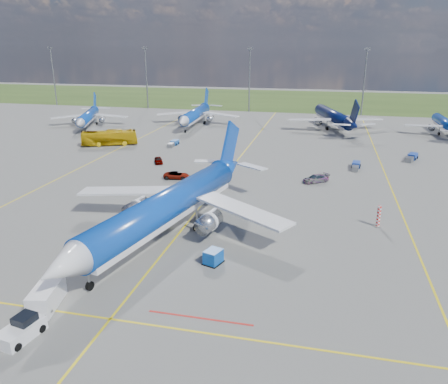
% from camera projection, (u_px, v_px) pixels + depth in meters
% --- Properties ---
extents(ground, '(400.00, 400.00, 0.00)m').
position_uv_depth(ground, '(180.00, 232.00, 58.46)').
color(ground, '#5A5A58').
rests_on(ground, ground).
extents(grass_strip, '(400.00, 80.00, 0.01)m').
position_uv_depth(grass_strip, '(286.00, 100.00, 196.75)').
color(grass_strip, '#2D4719').
rests_on(grass_strip, ground).
extents(taxiway_lines, '(60.25, 160.00, 0.02)m').
position_uv_depth(taxiway_lines, '(227.00, 175.00, 83.96)').
color(taxiway_lines, yellow).
rests_on(taxiway_lines, ground).
extents(floodlight_masts, '(202.20, 0.50, 22.70)m').
position_uv_depth(floodlight_masts, '(305.00, 78.00, 153.67)').
color(floodlight_masts, slate).
rests_on(floodlight_masts, ground).
extents(warning_post, '(0.50, 0.50, 3.00)m').
position_uv_depth(warning_post, '(379.00, 216.00, 59.78)').
color(warning_post, red).
rests_on(warning_post, ground).
extents(bg_jet_nw, '(34.26, 39.01, 8.54)m').
position_uv_depth(bg_jet_nw, '(89.00, 126.00, 133.43)').
color(bg_jet_nw, '#0B3BA0').
rests_on(bg_jet_nw, ground).
extents(bg_jet_nnw, '(29.70, 38.04, 9.63)m').
position_uv_depth(bg_jet_nnw, '(196.00, 125.00, 135.18)').
color(bg_jet_nnw, '#0B3BA0').
rests_on(bg_jet_nnw, ground).
extents(bg_jet_n, '(40.06, 46.22, 10.26)m').
position_uv_depth(bg_jet_n, '(332.00, 128.00, 129.97)').
color(bg_jet_n, '#07113D').
rests_on(bg_jet_n, ground).
extents(bg_jet_ne, '(24.21, 31.57, 8.20)m').
position_uv_depth(bg_jet_ne, '(444.00, 134.00, 121.78)').
color(bg_jet_ne, '#0B3BA0').
rests_on(bg_jet_ne, ground).
extents(main_airliner, '(43.10, 51.35, 11.82)m').
position_uv_depth(main_airliner, '(169.00, 235.00, 57.63)').
color(main_airliner, '#0B3BA0').
rests_on(main_airliner, ground).
extents(pushback_tug, '(2.76, 5.72, 1.90)m').
position_uv_depth(pushback_tug, '(22.00, 330.00, 37.31)').
color(pushback_tug, silver).
rests_on(pushback_tug, ground).
extents(uld_container, '(2.20, 2.45, 1.62)m').
position_uv_depth(uld_container, '(213.00, 257.00, 49.96)').
color(uld_container, '#0B459D').
rests_on(uld_container, ground).
extents(service_van, '(3.07, 5.11, 2.10)m').
position_uv_depth(service_van, '(47.00, 296.00, 41.72)').
color(service_van, white).
rests_on(service_van, ground).
extents(apron_bus, '(13.59, 8.71, 3.77)m').
position_uv_depth(apron_bus, '(109.00, 138.00, 107.96)').
color(apron_bus, '#C69C0B').
rests_on(apron_bus, ground).
extents(service_car_a, '(3.14, 4.16, 1.32)m').
position_uv_depth(service_car_a, '(158.00, 160.00, 91.98)').
color(service_car_a, '#999999').
rests_on(service_car_a, ground).
extents(service_car_b, '(5.05, 2.77, 1.34)m').
position_uv_depth(service_car_b, '(177.00, 175.00, 81.32)').
color(service_car_b, '#999999').
rests_on(service_car_b, ground).
extents(service_car_c, '(5.25, 4.62, 1.46)m').
position_uv_depth(service_car_c, '(316.00, 179.00, 79.18)').
color(service_car_c, '#999999').
rests_on(service_car_c, ground).
extents(baggage_tug_w, '(1.95, 5.25, 1.15)m').
position_uv_depth(baggage_tug_w, '(356.00, 166.00, 88.06)').
color(baggage_tug_w, '#1A3C9E').
rests_on(baggage_tug_w, ground).
extents(baggage_tug_c, '(1.52, 5.06, 1.13)m').
position_uv_depth(baggage_tug_c, '(173.00, 143.00, 108.00)').
color(baggage_tug_c, '#1C53A8').
rests_on(baggage_tug_c, ground).
extents(baggage_tug_e, '(3.47, 5.71, 1.25)m').
position_uv_depth(baggage_tug_e, '(411.00, 157.00, 94.45)').
color(baggage_tug_e, navy).
rests_on(baggage_tug_e, ground).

